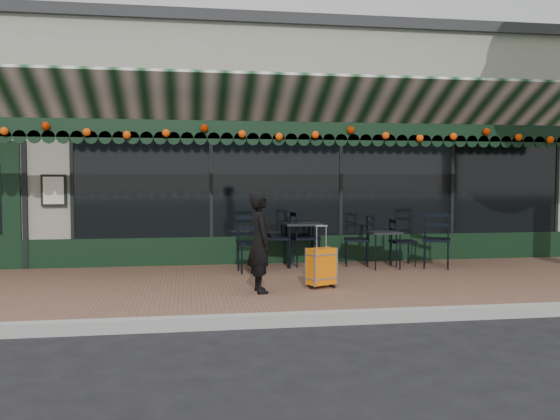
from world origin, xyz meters
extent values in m
plane|color=black|center=(0.00, 0.00, 0.00)|extent=(80.00, 80.00, 0.00)
cube|color=brown|center=(0.00, 2.00, 0.07)|extent=(18.00, 4.00, 0.15)
cube|color=#9E9E99|center=(0.00, -0.08, 0.07)|extent=(18.00, 0.16, 0.15)
cube|color=gray|center=(0.00, 8.00, 2.25)|extent=(12.00, 8.00, 4.50)
cube|color=black|center=(1.20, 3.98, 1.65)|extent=(9.20, 0.04, 2.00)
cube|color=silver|center=(-3.70, 3.94, 1.50)|extent=(0.42, 0.04, 0.55)
cube|color=black|center=(0.00, 2.52, 2.46)|extent=(12.00, 0.03, 0.28)
cylinder|color=#FF4D08|center=(0.00, 2.46, 2.44)|extent=(11.60, 0.12, 0.12)
imported|color=black|center=(-0.46, 1.23, 0.84)|extent=(0.38, 0.54, 1.38)
cube|color=orange|center=(0.44, 1.42, 0.46)|extent=(0.44, 0.35, 0.52)
cube|color=black|center=(0.44, 1.42, 0.18)|extent=(0.44, 0.35, 0.05)
cube|color=silver|center=(0.44, 1.42, 0.88)|extent=(0.17, 0.09, 0.32)
cube|color=black|center=(1.93, 3.06, 0.77)|extent=(0.52, 0.52, 0.03)
cylinder|color=black|center=(1.71, 2.84, 0.45)|extent=(0.03, 0.03, 0.61)
cylinder|color=black|center=(2.15, 2.84, 0.45)|extent=(0.03, 0.03, 0.61)
cylinder|color=black|center=(1.71, 3.27, 0.45)|extent=(0.03, 0.03, 0.61)
cylinder|color=black|center=(2.15, 3.27, 0.45)|extent=(0.03, 0.03, 0.61)
cube|color=black|center=(0.57, 3.52, 0.90)|extent=(0.63, 0.63, 0.04)
cylinder|color=black|center=(0.31, 3.26, 0.52)|extent=(0.03, 0.03, 0.73)
cylinder|color=black|center=(0.84, 3.26, 0.52)|extent=(0.03, 0.03, 0.73)
cylinder|color=black|center=(0.31, 3.78, 0.52)|extent=(0.03, 0.03, 0.73)
cylinder|color=black|center=(0.84, 3.78, 0.52)|extent=(0.03, 0.03, 0.73)
camera|label=1|loc=(-1.45, -6.73, 1.70)|focal=38.00mm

